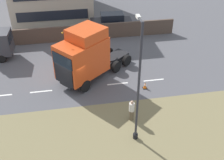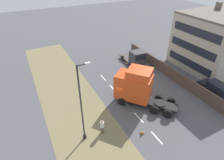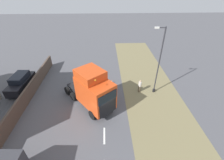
# 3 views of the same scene
# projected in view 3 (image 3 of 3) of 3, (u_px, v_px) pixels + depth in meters

# --- Properties ---
(ground_plane) EXTENTS (120.00, 120.00, 0.00)m
(ground_plane) POSITION_uv_depth(u_px,v_px,m) (104.00, 115.00, 16.03)
(ground_plane) COLOR #515156
(ground_plane) RESTS_ON ground
(grass_verge) EXTENTS (7.00, 44.00, 0.01)m
(grass_verge) POSITION_uv_depth(u_px,v_px,m) (159.00, 114.00, 16.24)
(grass_verge) COLOR olive
(grass_verge) RESTS_ON ground
(lane_markings) EXTENTS (0.16, 14.60, 0.00)m
(lane_markings) POSITION_uv_depth(u_px,v_px,m) (104.00, 111.00, 16.61)
(lane_markings) COLOR white
(lane_markings) RESTS_ON ground
(boundary_wall) EXTENTS (0.25, 24.00, 1.70)m
(boundary_wall) POSITION_uv_depth(u_px,v_px,m) (16.00, 113.00, 15.23)
(boundary_wall) COLOR #4C3D33
(boundary_wall) RESTS_ON ground
(lorry_cab) EXTENTS (6.42, 7.09, 4.83)m
(lorry_cab) POSITION_uv_depth(u_px,v_px,m) (93.00, 91.00, 15.78)
(lorry_cab) COLOR black
(lorry_cab) RESTS_ON ground
(parked_car) EXTENTS (2.09, 4.75, 2.12)m
(parked_car) POSITION_uv_depth(u_px,v_px,m) (21.00, 82.00, 19.42)
(parked_car) COLOR black
(parked_car) RESTS_ON ground
(lamp_post) EXTENTS (1.28, 0.32, 8.24)m
(lamp_post) POSITION_uv_depth(u_px,v_px,m) (158.00, 66.00, 17.34)
(lamp_post) COLOR black
(lamp_post) RESTS_ON ground
(pedestrian) EXTENTS (0.39, 0.39, 1.69)m
(pedestrian) POSITION_uv_depth(u_px,v_px,m) (140.00, 86.00, 19.07)
(pedestrian) COLOR brown
(pedestrian) RESTS_ON ground
(traffic_cone_lead) EXTENTS (0.36, 0.36, 0.58)m
(traffic_cone_lead) POSITION_uv_depth(u_px,v_px,m) (112.00, 82.00, 20.91)
(traffic_cone_lead) COLOR black
(traffic_cone_lead) RESTS_ON ground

